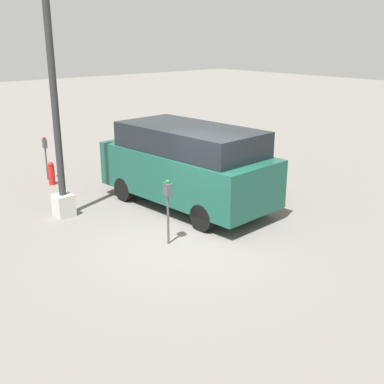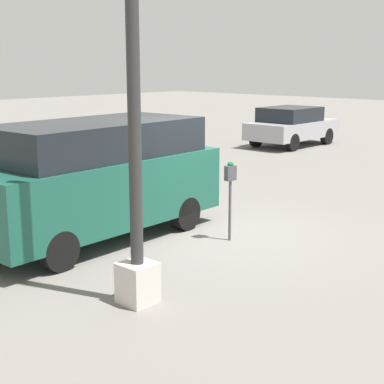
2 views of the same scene
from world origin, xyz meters
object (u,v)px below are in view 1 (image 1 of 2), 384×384
(parking_meter_far, at_px, (45,148))
(parked_van, at_px, (187,164))
(lamp_post, at_px, (58,141))
(parking_meter_near, at_px, (168,197))
(fire_hydrant, at_px, (51,173))

(parking_meter_far, distance_m, parked_van, 4.98)
(lamp_post, bearing_deg, parking_meter_near, -163.21)
(parked_van, xyz_separation_m, fire_hydrant, (4.11, 1.80, -0.79))
(parking_meter_near, distance_m, parking_meter_far, 6.23)
(parking_meter_near, relative_size, lamp_post, 0.25)
(parking_meter_near, bearing_deg, parked_van, -39.62)
(parking_meter_near, bearing_deg, lamp_post, 27.52)
(parking_meter_far, height_order, lamp_post, lamp_post)
(parking_meter_near, xyz_separation_m, lamp_post, (3.00, 0.90, 0.83))
(parking_meter_near, xyz_separation_m, parking_meter_far, (6.23, -0.18, -0.07))
(parking_meter_far, xyz_separation_m, parked_van, (-4.69, -1.68, 0.15))
(parking_meter_far, bearing_deg, parked_van, -149.58)
(parking_meter_far, relative_size, parked_van, 0.28)
(fire_hydrant, bearing_deg, parking_meter_near, 179.43)
(parked_van, distance_m, fire_hydrant, 4.56)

